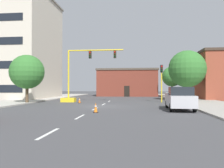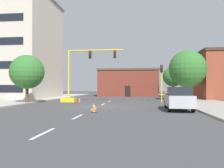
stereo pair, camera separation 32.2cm
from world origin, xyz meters
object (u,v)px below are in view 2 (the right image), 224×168
object	(u,v)px
traffic_cone_roadside_a	(94,108)
pickup_truck_silver	(178,99)
traffic_light_pole_right	(162,75)
traffic_cone_roadside_b	(79,100)
tree_right_mid	(188,69)
traffic_signal_gantry	(76,85)
tree_left_near	(27,72)
tree_right_far	(173,77)

from	to	relation	value
traffic_cone_roadside_a	pickup_truck_silver	bearing A→B (deg)	22.49
traffic_light_pole_right	traffic_cone_roadside_b	size ratio (longest dim) A/B	7.26
tree_right_mid	traffic_cone_roadside_b	world-z (taller)	tree_right_mid
traffic_signal_gantry	tree_left_near	bearing A→B (deg)	-147.64
tree_left_near	traffic_light_pole_right	bearing A→B (deg)	13.11
traffic_signal_gantry	tree_right_mid	bearing A→B (deg)	17.56
traffic_cone_roadside_a	traffic_signal_gantry	bearing A→B (deg)	111.90
tree_right_mid	tree_right_far	bearing A→B (deg)	92.38
pickup_truck_silver	traffic_cone_roadside_a	xyz separation A→B (m)	(-6.83, -2.83, -0.59)
traffic_signal_gantry	pickup_truck_silver	bearing A→B (deg)	-37.80
tree_right_far	tree_left_near	world-z (taller)	tree_right_far
tree_right_mid	traffic_cone_roadside_b	bearing A→B (deg)	-155.91
traffic_light_pole_right	traffic_cone_roadside_a	world-z (taller)	traffic_light_pole_right
traffic_light_pole_right	pickup_truck_silver	distance (m)	9.87
traffic_signal_gantry	traffic_cone_roadside_a	distance (m)	12.85
traffic_signal_gantry	tree_right_mid	world-z (taller)	tree_right_mid
traffic_signal_gantry	tree_left_near	xyz separation A→B (m)	(-5.09, -3.22, 1.58)
pickup_truck_silver	traffic_light_pole_right	bearing A→B (deg)	92.90
traffic_light_pole_right	traffic_cone_roadside_b	xyz separation A→B (m)	(-10.21, -2.13, -3.20)
tree_left_near	traffic_signal_gantry	bearing A→B (deg)	32.36
tree_right_mid	traffic_cone_roadside_a	bearing A→B (deg)	-122.15
traffic_signal_gantry	traffic_light_pole_right	xyz separation A→B (m)	(11.09, 0.54, 1.34)
traffic_light_pole_right	tree_right_mid	xyz separation A→B (m)	(4.09, 4.26, 1.06)
traffic_signal_gantry	tree_right_far	distance (m)	21.76
traffic_signal_gantry	tree_left_near	size ratio (longest dim) A/B	1.39
traffic_light_pole_right	pickup_truck_silver	xyz separation A→B (m)	(0.48, -9.52, -2.55)
pickup_truck_silver	traffic_cone_roadside_b	size ratio (longest dim) A/B	8.28
traffic_light_pole_right	tree_right_mid	distance (m)	6.01
tree_right_far	traffic_cone_roadside_b	distance (m)	22.62
traffic_signal_gantry	tree_right_mid	distance (m)	16.11
traffic_light_pole_right	traffic_cone_roadside_a	size ratio (longest dim) A/B	6.18
pickup_truck_silver	traffic_cone_roadside_a	bearing A→B (deg)	-157.51
traffic_signal_gantry	traffic_cone_roadside_a	world-z (taller)	traffic_signal_gantry
tree_left_near	traffic_cone_roadside_b	bearing A→B (deg)	15.33
tree_right_mid	traffic_signal_gantry	bearing A→B (deg)	-162.44
tree_left_near	traffic_cone_roadside_b	world-z (taller)	tree_left_near
traffic_cone_roadside_a	traffic_cone_roadside_b	xyz separation A→B (m)	(-3.86, 10.22, -0.06)
tree_right_far	traffic_cone_roadside_a	bearing A→B (deg)	-109.79
traffic_light_pole_right	tree_left_near	xyz separation A→B (m)	(-16.18, -3.77, 0.24)
tree_left_near	pickup_truck_silver	world-z (taller)	tree_left_near
tree_right_mid	traffic_cone_roadside_b	distance (m)	16.23
traffic_light_pole_right	tree_right_far	world-z (taller)	tree_right_far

